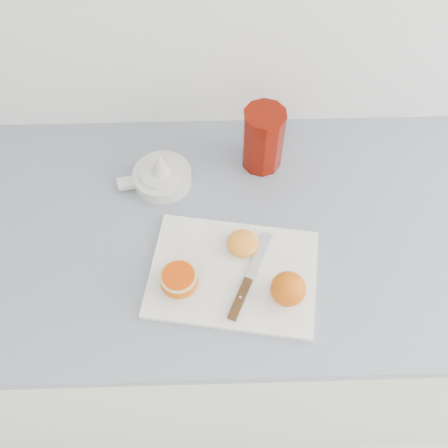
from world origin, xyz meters
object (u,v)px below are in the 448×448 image
object	(u,v)px
cutting_board	(233,274)
citrus_juicer	(161,175)
counter	(236,309)
half_orange	(179,280)
red_tumbler	(263,141)

from	to	relation	value
cutting_board	citrus_juicer	world-z (taller)	citrus_juicer
counter	half_orange	world-z (taller)	half_orange
counter	half_orange	xyz separation A→B (m)	(-0.12, -0.14, 0.48)
citrus_juicer	red_tumbler	distance (m)	0.23
cutting_board	red_tumbler	bearing A→B (deg)	75.49
counter	citrus_juicer	bearing A→B (deg)	144.92
counter	red_tumbler	distance (m)	0.54
cutting_board	half_orange	world-z (taller)	half_orange
counter	cutting_board	size ratio (longest dim) A/B	7.33
cutting_board	red_tumbler	distance (m)	0.30
counter	citrus_juicer	world-z (taller)	citrus_juicer
cutting_board	counter	bearing A→B (deg)	80.83
half_orange	red_tumbler	world-z (taller)	red_tumbler
half_orange	red_tumbler	size ratio (longest dim) A/B	0.48
cutting_board	half_orange	bearing A→B (deg)	-165.86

